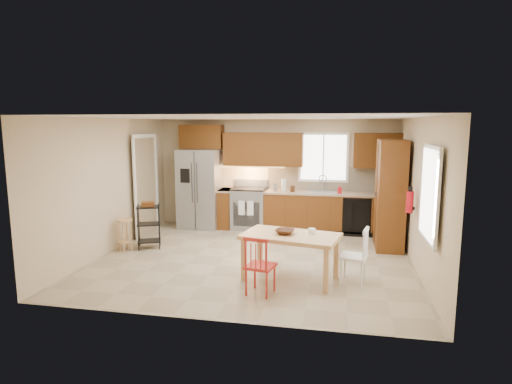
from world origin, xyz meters
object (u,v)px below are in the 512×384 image
object	(u,v)px
range_stove	(249,209)
dining_table	(290,257)
pantry	(390,195)
chair_red	(260,265)
chair_white	(353,255)
table_jar	(312,232)
fire_extinguisher	(410,202)
soap_bottle	(340,189)
refrigerator	(200,189)
bar_stool	(125,235)
utility_cart	(149,226)
table_bowl	(285,234)

from	to	relation	value
range_stove	dining_table	bearing A→B (deg)	-67.06
pantry	chair_red	size ratio (longest dim) A/B	2.47
range_stove	dining_table	world-z (taller)	range_stove
chair_red	chair_white	xyz separation A→B (m)	(1.30, 0.70, 0.00)
pantry	table_jar	bearing A→B (deg)	-124.14
range_stove	fire_extinguisher	size ratio (longest dim) A/B	2.56
pantry	chair_red	bearing A→B (deg)	-126.43
fire_extinguisher	chair_red	world-z (taller)	fire_extinguisher
soap_bottle	pantry	size ratio (longest dim) A/B	0.09
fire_extinguisher	table_jar	bearing A→B (deg)	-148.52
refrigerator	dining_table	xyz separation A→B (m)	(2.45, -3.02, -0.56)
range_stove	bar_stool	bearing A→B (deg)	-131.97
soap_bottle	table_jar	bearing A→B (deg)	-98.03
refrigerator	table_jar	size ratio (longest dim) A/B	15.91
chair_red	table_jar	world-z (taller)	chair_red
utility_cart	fire_extinguisher	bearing A→B (deg)	-23.92
fire_extinguisher	dining_table	size ratio (longest dim) A/B	0.25
range_stove	fire_extinguisher	bearing A→B (deg)	-32.62
refrigerator	pantry	xyz separation A→B (m)	(4.13, -0.93, 0.14)
pantry	chair_white	xyz separation A→B (m)	(-0.73, -2.05, -0.63)
refrigerator	table_bowl	bearing A→B (deg)	-51.96
table_bowl	utility_cart	bearing A→B (deg)	157.27
refrigerator	chair_white	bearing A→B (deg)	-41.11
table_jar	utility_cart	bearing A→B (deg)	161.35
utility_cart	table_jar	bearing A→B (deg)	-41.06
dining_table	table_jar	world-z (taller)	table_jar
soap_bottle	chair_red	xyz separation A→B (m)	(-1.08, -3.65, -0.57)
table_jar	bar_stool	distance (m)	3.69
table_jar	dining_table	bearing A→B (deg)	-164.05
dining_table	soap_bottle	bearing A→B (deg)	88.35
dining_table	table_jar	distance (m)	0.51
chair_red	utility_cart	bearing A→B (deg)	156.29
pantry	dining_table	bearing A→B (deg)	-128.65
chair_white	table_bowl	distance (m)	1.08
refrigerator	fire_extinguisher	world-z (taller)	refrigerator
refrigerator	chair_red	bearing A→B (deg)	-60.18
pantry	range_stove	bearing A→B (deg)	161.71
table_bowl	table_jar	size ratio (longest dim) A/B	2.56
refrigerator	table_jar	bearing A→B (deg)	-46.61
dining_table	utility_cart	xyz separation A→B (m)	(-2.89, 1.17, 0.08)
pantry	chair_white	distance (m)	2.26
refrigerator	bar_stool	size ratio (longest dim) A/B	2.92
chair_white	utility_cart	size ratio (longest dim) A/B	0.98
soap_bottle	chair_red	distance (m)	3.84
range_stove	pantry	distance (m)	3.19
table_jar	utility_cart	world-z (taller)	utility_cart
soap_bottle	dining_table	distance (m)	3.15
utility_cart	pantry	bearing A→B (deg)	-10.95
refrigerator	bar_stool	bearing A→B (deg)	-110.78
dining_table	bar_stool	distance (m)	3.38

